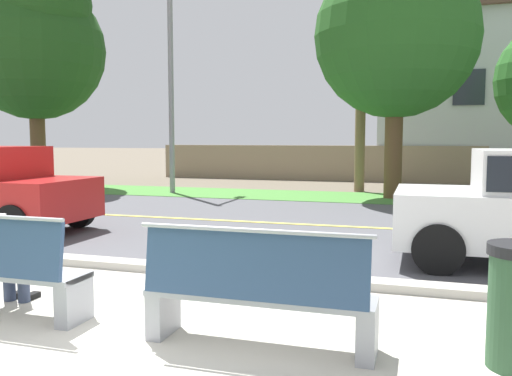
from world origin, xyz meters
The scene contains 11 objects.
ground_plane centered at (0.00, 8.00, 0.00)m, with size 140.00×140.00×0.00m, color #665B4C.
sidewalk_pavement centered at (0.00, 0.40, 0.01)m, with size 44.00×3.60×0.01m, color beige.
curb_edge centered at (0.00, 2.35, 0.06)m, with size 44.00×0.30×0.11m, color #ADA89E.
street_asphalt centered at (0.00, 6.50, 0.00)m, with size 52.00×8.00×0.01m, color #515156.
road_centre_line centered at (0.00, 6.50, 0.01)m, with size 48.00×0.14×0.01m, color #E0CC4C.
far_verge_grass centered at (0.00, 11.62, 0.01)m, with size 48.00×2.80×0.02m, color #478438.
bench_right centered at (1.31, 0.34, 0.46)m, with size 1.86×0.48×1.01m.
streetlamp centered at (-4.78, 11.43, 3.85)m, with size 0.24×2.10×6.70m.
shade_tree_far_left centered at (-9.74, 11.36, 4.95)m, with size 4.61×4.61×7.61m.
shade_tree_left centered at (1.92, 11.67, 4.80)m, with size 4.48×4.48×7.38m.
garden_wall centered at (-1.63, 17.56, 0.70)m, with size 13.00×0.36×1.40m, color gray.
Camera 1 is at (2.52, -3.59, 1.69)m, focal length 37.30 mm.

